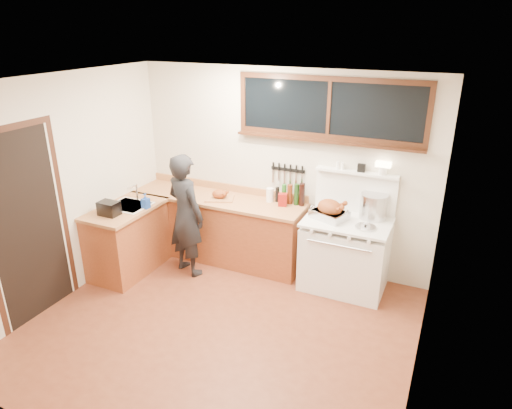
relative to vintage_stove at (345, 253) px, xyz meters
The scene contains 20 objects.
ground_plane 1.79m from the vintage_stove, 125.35° to the right, with size 4.00×3.50×0.02m, color #612B19.
room_shell 2.10m from the vintage_stove, 125.35° to the right, with size 4.10×3.60×2.65m.
counter_back 1.80m from the vintage_stove, behind, with size 2.44×0.64×1.00m.
counter_left 2.81m from the vintage_stove, 163.78° to the right, with size 0.64×1.09×0.90m.
sink_unit 2.80m from the vintage_stove, 165.18° to the right, with size 0.50×0.45×0.37m.
vintage_stove is the anchor object (origin of this frame).
back_window 1.67m from the vintage_stove, 142.44° to the left, with size 2.32×0.13×0.77m.
left_doorway 3.63m from the vintage_stove, 146.76° to the right, with size 0.02×1.04×2.17m.
knife_strip 1.27m from the vintage_stove, 160.46° to the left, with size 0.46×0.03×0.28m.
man 2.06m from the vintage_stove, 166.06° to the right, with size 0.68×0.56×1.62m.
soap_bottle 2.58m from the vintage_stove, 164.28° to the right, with size 0.10×0.10×0.19m.
toaster 2.94m from the vintage_stove, 158.76° to the right, with size 0.25×0.17×0.17m.
cutting_board 1.79m from the vintage_stove, behind, with size 0.44×0.39×0.13m.
roast_turkey 0.58m from the vintage_stove, behind, with size 0.48×0.43×0.24m.
stockpot 0.67m from the vintage_stove, 38.25° to the left, with size 0.43×0.43×0.30m.
saucepan 0.59m from the vintage_stove, 60.87° to the left, with size 0.17×0.28×0.11m.
pot_lid 0.52m from the vintage_stove, 29.42° to the right, with size 0.32×0.32×0.04m.
coffee_tin 1.03m from the vintage_stove, behind, with size 0.13×0.11×0.16m.
pitcher 1.22m from the vintage_stove, behind, with size 0.11×0.11×0.18m.
bottle_cluster 1.00m from the vintage_stove, 164.47° to the left, with size 0.40×0.07×0.30m.
Camera 1 is at (2.07, -3.57, 3.10)m, focal length 32.00 mm.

